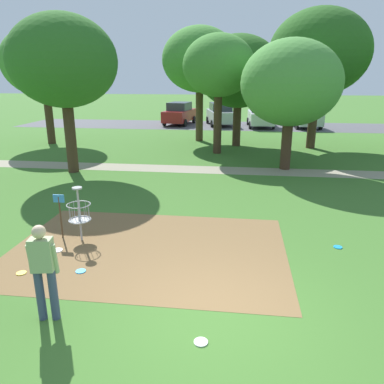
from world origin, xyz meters
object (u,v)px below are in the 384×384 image
tree_mid_left (319,53)px  frisbee_far_left (57,250)px  player_throwing (43,267)px  parked_car_center_right (261,115)px  frisbee_by_tee (21,273)px  parked_car_rightmost (305,116)px  tree_near_left (239,72)px  tree_near_right (291,83)px  disc_golf_basket (77,212)px  frisbee_mid_grass (81,271)px  parked_car_leftmost (179,113)px  frisbee_scattered_a (338,247)px  tree_far_center (63,62)px  frisbee_near_basket (201,342)px  tree_mid_right (43,62)px  parked_car_center_left (220,114)px  tree_far_left (200,60)px  tree_mid_center (219,66)px

tree_mid_left → frisbee_far_left: bearing=-119.7°
player_throwing → parked_car_center_right: size_ratio=0.40×
frisbee_by_tee → parked_car_rightmost: 26.47m
tree_near_left → parked_car_center_right: 9.57m
tree_near_right → disc_golf_basket: bearing=-125.4°
frisbee_mid_grass → parked_car_center_right: bearing=78.7°
tree_near_left → tree_mid_left: tree_mid_left is taller
frisbee_far_left → tree_mid_left: (8.24, 14.42, 5.12)m
frisbee_by_tee → parked_car_rightmost: (9.53, 24.68, 0.91)m
frisbee_mid_grass → parked_car_leftmost: size_ratio=0.05×
frisbee_scattered_a → tree_far_center: tree_far_center is taller
frisbee_near_basket → tree_mid_right: size_ratio=0.03×
tree_far_center → parked_car_leftmost: (1.93, 16.88, -3.57)m
frisbee_by_tee → parked_car_center_left: bearing=83.7°
parked_car_leftmost → tree_mid_right: bearing=-121.3°
parked_car_leftmost → parked_car_center_left: (3.47, -0.09, 0.00)m
frisbee_by_tee → tree_far_left: bearing=83.8°
tree_mid_right → parked_car_rightmost: tree_mid_right is taller
tree_near_left → tree_mid_right: tree_mid_right is taller
disc_golf_basket → frisbee_near_basket: disc_golf_basket is taller
frisbee_scattered_a → tree_mid_right: bearing=137.0°
parked_car_leftmost → parked_car_center_left: 3.47m
tree_mid_center → disc_golf_basket: bearing=-103.3°
tree_far_center → parked_car_rightmost: tree_far_center is taller
frisbee_far_left → tree_far_center: (-2.86, 7.34, 4.48)m
disc_golf_basket → parked_car_center_left: parked_car_center_left is taller
tree_near_left → parked_car_center_right: bearing=78.4°
player_throwing → tree_mid_left: size_ratio=0.23×
tree_far_left → parked_car_leftmost: tree_far_left is taller
disc_golf_basket → frisbee_mid_grass: disc_golf_basket is taller
frisbee_by_tee → frisbee_far_left: 1.14m
tree_mid_right → parked_car_center_right: tree_mid_right is taller
parked_car_leftmost → tree_near_left: bearing=-62.8°
tree_mid_right → tree_far_center: (4.33, -6.58, -0.21)m
frisbee_near_basket → frisbee_scattered_a: 4.77m
tree_mid_right → parked_car_center_right: 16.56m
frisbee_far_left → tree_near_right: (6.23, 9.01, 3.65)m
disc_golf_basket → tree_near_left: bearing=75.1°
tree_near_left → tree_far_left: bearing=148.4°
tree_mid_right → parked_car_rightmost: size_ratio=1.53×
tree_mid_right → parked_car_center_right: size_ratio=1.57×
frisbee_mid_grass → tree_near_right: bearing=62.0°
frisbee_scattered_a → tree_near_right: bearing=92.9°
parked_car_leftmost → frisbee_by_tee: bearing=-88.4°
parked_car_leftmost → parked_car_center_right: (6.74, -0.77, 0.00)m
parked_car_center_left → frisbee_by_tee: bearing=-96.3°
tree_far_left → tree_mid_left: bearing=-14.1°
tree_near_right → tree_far_left: 8.51m
frisbee_mid_grass → frisbee_far_left: bearing=137.5°
tree_near_left → tree_mid_right: 11.23m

